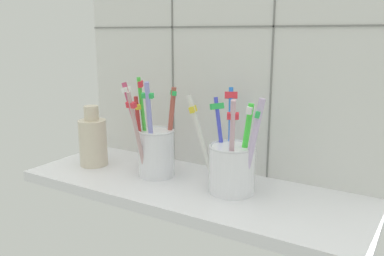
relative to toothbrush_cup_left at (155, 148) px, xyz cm
name	(u,v)px	position (x,y,z in cm)	size (l,w,h in cm)	color
counter_slab	(189,190)	(8.19, -0.82, -6.45)	(64.00, 22.00, 2.00)	silver
tile_wall_back	(221,66)	(8.19, 11.18, 15.06)	(64.00, 2.20, 45.00)	silver
toothbrush_cup_left	(155,148)	(0.00, 0.00, 0.00)	(11.83, 10.39, 18.93)	white
toothbrush_cup_right	(232,164)	(16.16, 0.12, -0.47)	(13.58, 11.64, 17.35)	white
ceramic_vase	(93,140)	(-14.72, -1.42, -0.21)	(5.65, 5.65, 12.46)	beige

